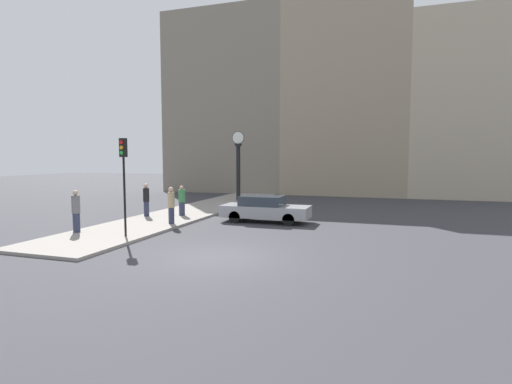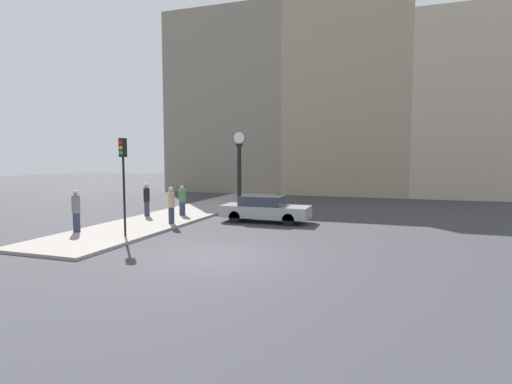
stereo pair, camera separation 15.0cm
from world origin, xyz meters
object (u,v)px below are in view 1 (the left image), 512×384
traffic_light_near (124,167)px  pedestrian_tan_coat (171,205)px  sedan_car (265,209)px  pedestrian_grey_jacket (76,211)px  pedestrian_black_jacket (146,200)px  street_clock (238,166)px  pedestrian_green_hoodie (182,201)px

traffic_light_near → pedestrian_tan_coat: 3.86m
sedan_car → pedestrian_grey_jacket: (-6.74, -5.87, 0.35)m
pedestrian_grey_jacket → sedan_car: bearing=41.1°
traffic_light_near → pedestrian_black_jacket: size_ratio=2.23×
pedestrian_grey_jacket → pedestrian_black_jacket: size_ratio=1.01×
traffic_light_near → pedestrian_black_jacket: (-2.40, 5.13, -1.94)m
pedestrian_black_jacket → street_clock: bearing=78.1°
pedestrian_grey_jacket → pedestrian_black_jacket: pedestrian_grey_jacket is taller
sedan_car → pedestrian_green_hoodie: (-4.89, 0.10, 0.25)m
pedestrian_green_hoodie → pedestrian_tan_coat: size_ratio=0.92×
sedan_car → pedestrian_tan_coat: pedestrian_tan_coat is taller
street_clock → pedestrian_green_hoodie: size_ratio=3.10×
street_clock → pedestrian_grey_jacket: size_ratio=2.83×
street_clock → pedestrian_black_jacket: street_clock is taller
sedan_car → street_clock: 9.78m
traffic_light_near → pedestrian_black_jacket: traffic_light_near is taller
street_clock → pedestrian_tan_coat: bearing=-86.5°
pedestrian_green_hoodie → street_clock: bearing=88.3°
sedan_car → pedestrian_green_hoodie: 4.89m
sedan_car → pedestrian_black_jacket: pedestrian_black_jacket is taller
traffic_light_near → pedestrian_green_hoodie: (-0.71, 6.06, -2.04)m
street_clock → pedestrian_tan_coat: 11.14m
pedestrian_tan_coat → street_clock: bearing=93.5°
sedan_car → pedestrian_green_hoodie: bearing=178.9°
sedan_car → traffic_light_near: bearing=-125.0°
pedestrian_tan_coat → pedestrian_green_hoodie: bearing=108.6°
street_clock → pedestrian_black_jacket: size_ratio=2.87×
sedan_car → street_clock: bearing=119.0°
sedan_car → street_clock: (-4.64, 8.37, 2.02)m
sedan_car → pedestrian_grey_jacket: bearing=-138.9°
street_clock → pedestrian_green_hoodie: bearing=-91.7°
pedestrian_green_hoodie → pedestrian_grey_jacket: pedestrian_grey_jacket is taller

